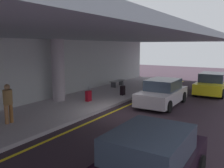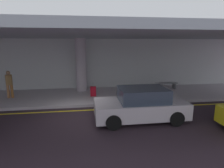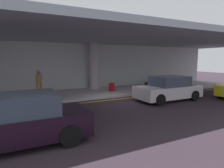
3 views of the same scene
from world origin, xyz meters
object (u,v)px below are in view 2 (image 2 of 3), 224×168
(suitcase_upright_primary, at_px, (137,93))
(suitcase_upright_secondary, at_px, (93,91))
(support_column_left_mid, at_px, (81,65))
(bench_metal, at_px, (166,84))
(traveler_with_luggage, at_px, (9,83))
(car_silver, at_px, (141,105))

(suitcase_upright_primary, height_order, suitcase_upright_secondary, same)
(support_column_left_mid, height_order, suitcase_upright_primary, support_column_left_mid)
(suitcase_upright_primary, height_order, bench_metal, suitcase_upright_primary)
(traveler_with_luggage, distance_m, suitcase_upright_secondary, 5.14)
(support_column_left_mid, xyz_separation_m, suitcase_upright_secondary, (0.75, -1.65, -1.51))
(car_silver, xyz_separation_m, suitcase_upright_primary, (0.68, 3.01, -0.25))
(car_silver, relative_size, suitcase_upright_secondary, 4.56)
(suitcase_upright_secondary, distance_m, bench_metal, 5.59)
(car_silver, xyz_separation_m, traveler_with_luggage, (-7.07, 4.18, 0.40))
(suitcase_upright_secondary, bearing_deg, car_silver, -75.51)
(support_column_left_mid, height_order, car_silver, support_column_left_mid)
(support_column_left_mid, bearing_deg, suitcase_upright_secondary, -65.69)
(support_column_left_mid, xyz_separation_m, car_silver, (2.73, -5.50, -1.26))
(support_column_left_mid, relative_size, car_silver, 0.89)
(suitcase_upright_secondary, relative_size, bench_metal, 0.56)
(suitcase_upright_secondary, bearing_deg, support_column_left_mid, 101.56)
(car_silver, bearing_deg, suitcase_upright_secondary, 115.59)
(support_column_left_mid, xyz_separation_m, suitcase_upright_primary, (3.41, -2.49, -1.51))
(car_silver, relative_size, suitcase_upright_primary, 4.56)
(bench_metal, bearing_deg, car_silver, -124.39)
(traveler_with_luggage, relative_size, suitcase_upright_secondary, 1.87)
(car_silver, relative_size, traveler_with_luggage, 2.44)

